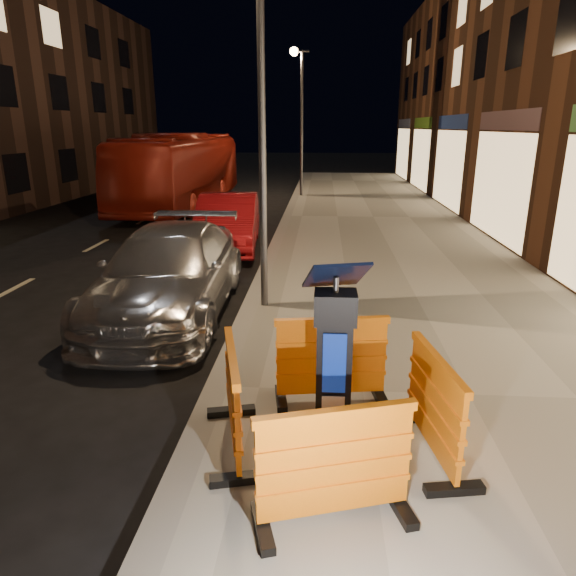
# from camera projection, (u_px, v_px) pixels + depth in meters

# --- Properties ---
(ground_plane) EXTENTS (120.00, 120.00, 0.00)m
(ground_plane) POSITION_uv_depth(u_px,v_px,m) (217.00, 397.00, 6.26)
(ground_plane) COLOR black
(ground_plane) RESTS_ON ground
(sidewalk) EXTENTS (6.00, 60.00, 0.15)m
(sidewalk) POSITION_uv_depth(u_px,v_px,m) (468.00, 400.00, 6.04)
(sidewalk) COLOR gray
(sidewalk) RESTS_ON ground
(kerb) EXTENTS (0.30, 60.00, 0.15)m
(kerb) POSITION_uv_depth(u_px,v_px,m) (217.00, 392.00, 6.24)
(kerb) COLOR slate
(kerb) RESTS_ON ground
(parking_kiosk) EXTENTS (0.67, 0.67, 1.80)m
(parking_kiosk) POSITION_uv_depth(u_px,v_px,m) (334.00, 365.00, 4.74)
(parking_kiosk) COLOR black
(parking_kiosk) RESTS_ON sidewalk
(barrier_front) EXTENTS (1.39, 0.87, 1.00)m
(barrier_front) POSITION_uv_depth(u_px,v_px,m) (334.00, 467.00, 3.95)
(barrier_front) COLOR orange
(barrier_front) RESTS_ON sidewalk
(barrier_back) EXTENTS (1.35, 0.71, 1.00)m
(barrier_back) POSITION_uv_depth(u_px,v_px,m) (331.00, 360.00, 5.76)
(barrier_back) COLOR orange
(barrier_back) RESTS_ON sidewalk
(barrier_kerbside) EXTENTS (0.82, 1.38, 1.00)m
(barrier_kerbside) POSITION_uv_depth(u_px,v_px,m) (233.00, 400.00, 4.92)
(barrier_kerbside) COLOR orange
(barrier_kerbside) RESTS_ON sidewalk
(barrier_bldgside) EXTENTS (0.73, 1.36, 1.00)m
(barrier_bldgside) POSITION_uv_depth(u_px,v_px,m) (434.00, 407.00, 4.80)
(barrier_bldgside) COLOR orange
(barrier_bldgside) RESTS_ON sidewalk
(car_silver) EXTENTS (2.21, 5.14, 1.48)m
(car_silver) POSITION_uv_depth(u_px,v_px,m) (172.00, 313.00, 9.09)
(car_silver) COLOR #B6B6BB
(car_silver) RESTS_ON ground
(car_red) EXTENTS (1.91, 4.46, 1.43)m
(car_red) POSITION_uv_depth(u_px,v_px,m) (229.00, 248.00, 13.86)
(car_red) COLOR maroon
(car_red) RESTS_ON ground
(bus_doubledecker) EXTENTS (2.74, 10.47, 2.90)m
(bus_doubledecker) POSITION_uv_depth(u_px,v_px,m) (184.00, 206.00, 21.12)
(bus_doubledecker) COLOR maroon
(bus_doubledecker) RESTS_ON ground
(street_lamp_mid) EXTENTS (0.12, 0.12, 6.00)m
(street_lamp_mid) POSITION_uv_depth(u_px,v_px,m) (262.00, 127.00, 8.15)
(street_lamp_mid) COLOR #3F3F44
(street_lamp_mid) RESTS_ON sidewalk
(street_lamp_far) EXTENTS (0.12, 0.12, 6.00)m
(street_lamp_far) POSITION_uv_depth(u_px,v_px,m) (302.00, 126.00, 22.41)
(street_lamp_far) COLOR #3F3F44
(street_lamp_far) RESTS_ON sidewalk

